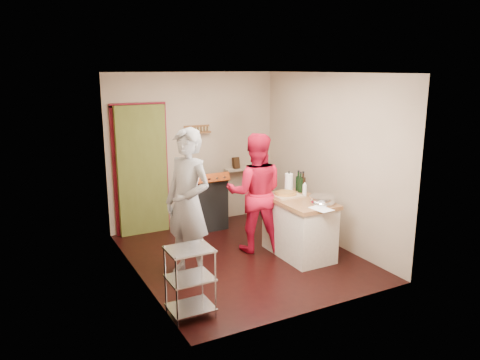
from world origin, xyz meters
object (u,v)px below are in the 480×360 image
island (299,225)px  person_red (255,193)px  stove (205,202)px  wire_shelving (190,279)px  person_stripe (188,204)px

island → person_red: person_red is taller
stove → wire_shelving: (-1.33, -2.62, -0.01)m
wire_shelving → island: bearing=23.3°
wire_shelving → island: (2.04, 0.88, 0.01)m
stove → wire_shelving: stove is taller
stove → island: (0.71, -1.74, 0.00)m
island → person_red: size_ratio=0.71×
wire_shelving → person_stripe: (0.39, 1.00, 0.53)m
person_stripe → island: bearing=60.7°
person_stripe → person_red: (1.19, 0.36, -0.09)m
stove → island: island is taller
person_stripe → person_red: size_ratio=1.10×
stove → person_stripe: size_ratio=0.52×
person_stripe → person_red: person_stripe is taller
wire_shelving → person_red: (1.58, 1.36, 0.44)m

